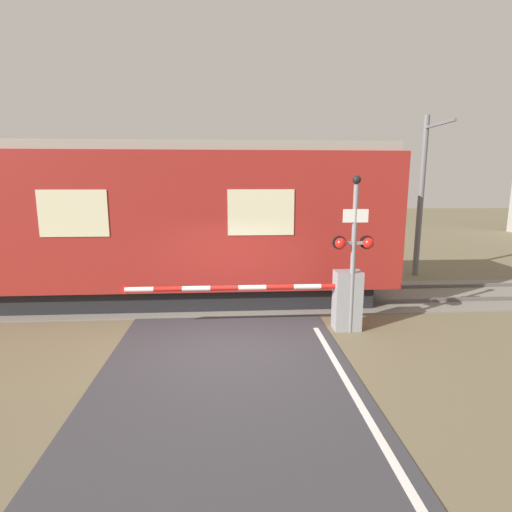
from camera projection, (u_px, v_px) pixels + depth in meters
The scene contains 6 objects.
ground_plane at pixel (227, 349), 8.10m from camera, with size 80.00×80.00×0.00m, color #6B6047.
track_bed at pixel (228, 298), 11.52m from camera, with size 36.00×3.20×0.13m.
train at pixel (94, 224), 10.88m from camera, with size 16.23×2.83×4.32m.
crossing_barrier at pixel (332, 298), 9.05m from camera, with size 5.35×0.44×1.37m.
signal_post at pixel (354, 246), 8.66m from camera, with size 0.91×0.26×3.47m.
catenary_pole at pixel (422, 194), 13.87m from camera, with size 0.20×1.90×5.54m.
Camera 1 is at (0.09, -7.62, 3.37)m, focal length 28.00 mm.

